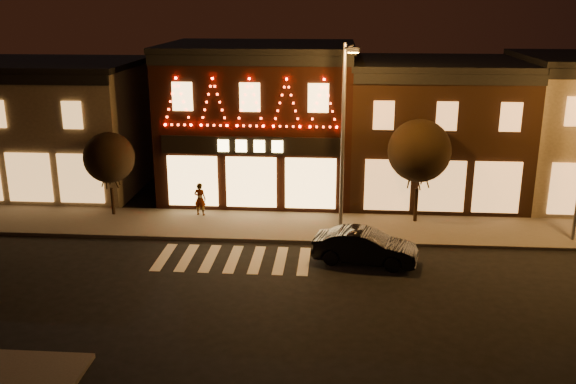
# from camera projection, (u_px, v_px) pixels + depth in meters

# --- Properties ---
(ground) EXTENTS (120.00, 120.00, 0.00)m
(ground) POSITION_uv_depth(u_px,v_px,m) (216.00, 302.00, 23.14)
(ground) COLOR black
(ground) RESTS_ON ground
(sidewalk_far) EXTENTS (44.00, 4.00, 0.15)m
(sidewalk_far) POSITION_uv_depth(u_px,v_px,m) (288.00, 227.00, 30.61)
(sidewalk_far) COLOR #47423D
(sidewalk_far) RESTS_ON ground
(building_left) EXTENTS (12.20, 8.28, 7.30)m
(building_left) POSITION_uv_depth(u_px,v_px,m) (35.00, 125.00, 36.39)
(building_left) COLOR brown
(building_left) RESTS_ON ground
(building_pulp) EXTENTS (10.20, 8.34, 8.30)m
(building_pulp) POSITION_uv_depth(u_px,v_px,m) (260.00, 120.00, 35.27)
(building_pulp) COLOR black
(building_pulp) RESTS_ON ground
(building_right_a) EXTENTS (9.20, 8.28, 7.50)m
(building_right_a) POSITION_uv_depth(u_px,v_px,m) (433.00, 129.00, 34.70)
(building_right_a) COLOR #311C11
(building_right_a) RESTS_ON ground
(streetlamp_mid) EXTENTS (0.70, 1.97, 8.60)m
(streetlamp_mid) POSITION_uv_depth(u_px,v_px,m) (344.00, 125.00, 28.41)
(streetlamp_mid) COLOR #59595E
(streetlamp_mid) RESTS_ON sidewalk_far
(tree_left) EXTENTS (2.51, 2.51, 4.19)m
(tree_left) POSITION_uv_depth(u_px,v_px,m) (109.00, 158.00, 31.33)
(tree_left) COLOR black
(tree_left) RESTS_ON sidewalk_far
(tree_right) EXTENTS (3.01, 3.01, 5.03)m
(tree_right) POSITION_uv_depth(u_px,v_px,m) (419.00, 151.00, 30.17)
(tree_right) COLOR black
(tree_right) RESTS_ON sidewalk_far
(dark_sedan) EXTENTS (4.51, 2.31, 1.42)m
(dark_sedan) POSITION_uv_depth(u_px,v_px,m) (365.00, 247.00, 26.40)
(dark_sedan) COLOR black
(dark_sedan) RESTS_ON ground
(pedestrian) EXTENTS (0.67, 0.51, 1.67)m
(pedestrian) POSITION_uv_depth(u_px,v_px,m) (200.00, 199.00, 31.80)
(pedestrian) COLOR gray
(pedestrian) RESTS_ON sidewalk_far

